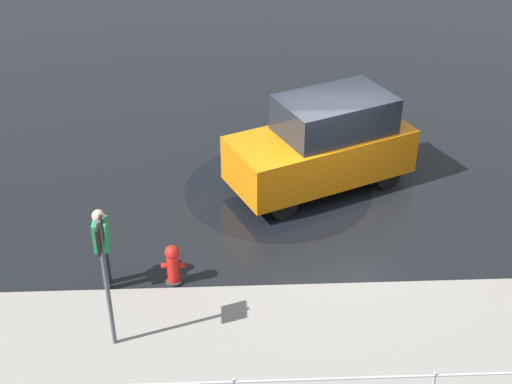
{
  "coord_description": "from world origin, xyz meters",
  "views": [
    {
      "loc": [
        2.21,
        12.5,
        8.17
      ],
      "look_at": [
        1.72,
        0.82,
        0.9
      ],
      "focal_mm": 50.0,
      "sensor_mm": 36.0,
      "label": 1
    }
  ],
  "objects_px": {
    "pedestrian": "(102,242)",
    "sign_post": "(104,267)",
    "moving_hatchback": "(324,144)",
    "fire_hydrant": "(173,265)"
  },
  "relations": [
    {
      "from": "sign_post",
      "to": "fire_hydrant",
      "type": "bearing_deg",
      "value": -119.42
    },
    {
      "from": "moving_hatchback",
      "to": "pedestrian",
      "type": "height_order",
      "value": "moving_hatchback"
    },
    {
      "from": "moving_hatchback",
      "to": "sign_post",
      "type": "relative_size",
      "value": 1.77
    },
    {
      "from": "moving_hatchback",
      "to": "fire_hydrant",
      "type": "bearing_deg",
      "value": 46.72
    },
    {
      "from": "moving_hatchback",
      "to": "sign_post",
      "type": "xyz_separation_m",
      "value": [
        3.93,
        4.79,
        0.55
      ]
    },
    {
      "from": "fire_hydrant",
      "to": "sign_post",
      "type": "relative_size",
      "value": 0.33
    },
    {
      "from": "fire_hydrant",
      "to": "pedestrian",
      "type": "xyz_separation_m",
      "value": [
        1.18,
        0.05,
        0.56
      ]
    },
    {
      "from": "pedestrian",
      "to": "sign_post",
      "type": "bearing_deg",
      "value": 101.88
    },
    {
      "from": "sign_post",
      "to": "moving_hatchback",
      "type": "bearing_deg",
      "value": -129.37
    },
    {
      "from": "fire_hydrant",
      "to": "pedestrian",
      "type": "bearing_deg",
      "value": 2.23
    }
  ]
}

